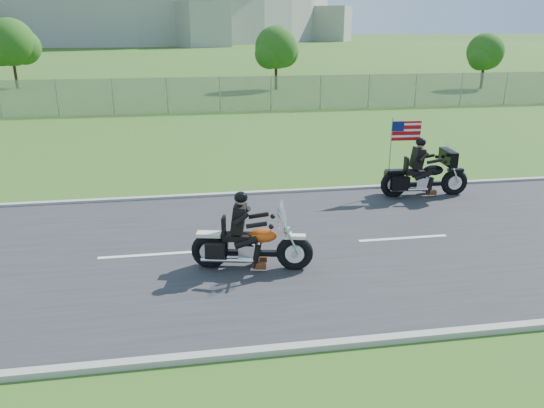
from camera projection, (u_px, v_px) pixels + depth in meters
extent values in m
plane|color=#2D4B17|center=(237.00, 251.00, 12.15)|extent=(420.00, 420.00, 0.00)
cube|color=#28282B|center=(237.00, 250.00, 12.14)|extent=(120.00, 8.00, 0.04)
cube|color=#9E9B93|center=(224.00, 195.00, 15.91)|extent=(120.00, 0.18, 0.12)
cube|color=#9E9B93|center=(263.00, 351.00, 8.35)|extent=(120.00, 0.18, 0.12)
cube|color=gray|center=(113.00, 97.00, 29.73)|extent=(60.00, 0.03, 2.00)
cylinder|color=#A3A099|center=(118.00, 5.00, 164.50)|extent=(130.00, 130.00, 20.00)
cylinder|color=#382316|center=(276.00, 73.00, 40.65)|extent=(0.22, 0.22, 2.52)
sphere|color=#245115|center=(276.00, 47.00, 40.03)|extent=(3.20, 3.20, 3.20)
sphere|color=#245115|center=(283.00, 52.00, 40.69)|extent=(2.40, 2.40, 2.40)
sphere|color=#245115|center=(270.00, 54.00, 39.72)|extent=(2.24, 2.24, 2.24)
cylinder|color=#382316|center=(15.00, 70.00, 41.29)|extent=(0.22, 0.22, 2.80)
sphere|color=#245115|center=(11.00, 42.00, 40.61)|extent=(3.60, 3.60, 3.60)
sphere|color=#245115|center=(23.00, 47.00, 41.35)|extent=(2.70, 2.70, 2.70)
sphere|color=#245115|center=(1.00, 49.00, 40.26)|extent=(2.52, 2.52, 2.52)
cylinder|color=#382316|center=(482.00, 74.00, 41.26)|extent=(0.22, 0.22, 2.24)
sphere|color=#245115|center=(485.00, 52.00, 40.71)|extent=(2.80, 2.80, 2.80)
sphere|color=#245115|center=(489.00, 56.00, 41.29)|extent=(2.10, 2.10, 2.10)
sphere|color=#245115|center=(481.00, 57.00, 40.44)|extent=(1.96, 1.96, 1.96)
torus|color=black|center=(295.00, 253.00, 11.07)|extent=(0.80, 0.35, 0.78)
torus|color=black|center=(210.00, 251.00, 11.16)|extent=(0.80, 0.35, 0.78)
ellipsoid|color=#D54A0F|center=(263.00, 235.00, 10.98)|extent=(0.65, 0.46, 0.30)
cube|color=black|center=(237.00, 237.00, 11.02)|extent=(0.63, 0.43, 0.13)
cube|color=black|center=(239.00, 218.00, 10.89)|extent=(0.34, 0.47, 0.58)
sphere|color=black|center=(241.00, 197.00, 10.74)|extent=(0.34, 0.34, 0.28)
cube|color=silver|center=(283.00, 213.00, 10.79)|extent=(0.15, 0.48, 0.42)
torus|color=black|center=(454.00, 182.00, 15.89)|extent=(0.82, 0.25, 0.81)
torus|color=black|center=(394.00, 184.00, 15.72)|extent=(0.82, 0.25, 0.81)
ellipsoid|color=black|center=(433.00, 170.00, 15.70)|extent=(0.63, 0.39, 0.31)
cube|color=black|center=(415.00, 172.00, 15.66)|extent=(0.62, 0.37, 0.13)
cube|color=black|center=(418.00, 158.00, 15.53)|extent=(0.29, 0.45, 0.60)
sphere|color=black|center=(421.00, 142.00, 15.38)|extent=(0.31, 0.31, 0.30)
cube|color=black|center=(448.00, 157.00, 15.61)|extent=(0.29, 0.89, 0.44)
cube|color=#B70C11|center=(406.00, 131.00, 15.45)|extent=(0.88, 0.08, 0.57)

